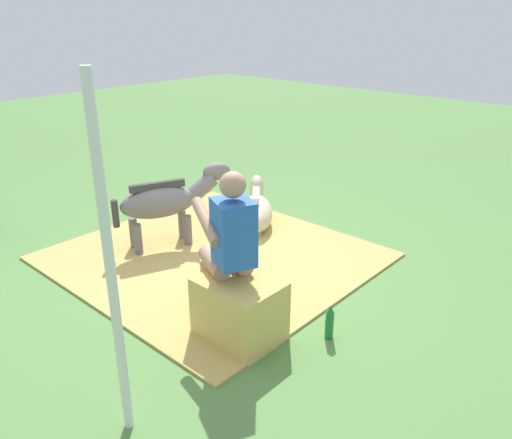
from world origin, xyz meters
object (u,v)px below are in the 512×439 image
Objects in this scene: tent_pole_left at (111,272)px; hay_bale at (239,309)px; pony_standing at (167,201)px; soda_bottle at (330,322)px; pony_lying at (256,210)px; person_seated at (228,243)px.

hay_bale is at bearing -82.98° from tent_pole_left.
hay_bale is 0.29× the size of tent_pole_left.
pony_standing is 4.26× the size of soda_bottle.
hay_bale is at bearing 40.34° from soda_bottle.
pony_standing reaches higher than pony_lying.
person_seated reaches higher than pony_lying.
tent_pole_left is at bearing 118.27° from pony_lying.
pony_lying is at bearing -53.55° from person_seated.
pony_standing reaches higher than soda_bottle.
pony_lying is at bearing -33.94° from soda_bottle.
hay_bale is 0.47× the size of person_seated.
person_seated is at bearing 157.69° from pony_standing.
person_seated is at bearing -17.22° from hay_bale.
person_seated is 1.31m from tent_pole_left.
hay_bale is 2.36m from pony_lying.
person_seated is 1.77m from pony_standing.
hay_bale is 0.73m from soda_bottle.
pony_lying is 3.96× the size of soda_bottle.
person_seated is at bearing 30.69° from soda_bottle.
tent_pole_left is (-1.92, 1.89, 0.58)m from pony_standing.
pony_lying is (1.48, -1.84, -0.07)m from hay_bale.
person_seated reaches higher than hay_bale.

